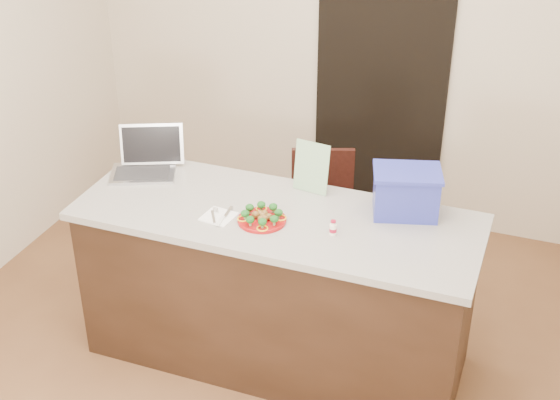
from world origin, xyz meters
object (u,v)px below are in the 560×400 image
at_px(plate, 262,220).
at_px(chair, 317,210).
at_px(laptop, 147,159).
at_px(blue_box, 406,192).
at_px(napkin, 219,217).
at_px(yogurt_bottle, 333,229).
at_px(island, 277,288).

distance_m(plate, chair, 1.00).
relative_size(laptop, blue_box, 1.08).
height_order(napkin, yogurt_bottle, yogurt_bottle).
height_order(island, chair, island).
relative_size(island, blue_box, 5.32).
bearing_deg(blue_box, island, -174.83).
height_order(laptop, blue_box, laptop).
bearing_deg(chair, yogurt_bottle, -87.37).
distance_m(blue_box, chair, 1.02).
bearing_deg(napkin, blue_box, 23.01).
relative_size(yogurt_bottle, laptop, 0.18).
bearing_deg(blue_box, laptop, 165.39).
relative_size(napkin, laptop, 0.37).
distance_m(napkin, blue_box, 0.94).
distance_m(yogurt_bottle, chair, 1.06).
xyz_separation_m(island, blue_box, (0.60, 0.23, 0.58)).
bearing_deg(chair, napkin, -122.74).
bearing_deg(yogurt_bottle, laptop, 166.49).
xyz_separation_m(plate, chair, (0.00, 0.90, -0.44)).
xyz_separation_m(island, yogurt_bottle, (0.32, -0.08, 0.49)).
xyz_separation_m(plate, napkin, (-0.22, -0.04, -0.01)).
relative_size(yogurt_bottle, blue_box, 0.20).
bearing_deg(island, blue_box, 21.33).
bearing_deg(plate, chair, 89.76).
bearing_deg(laptop, napkin, -53.21).
height_order(napkin, laptop, laptop).
bearing_deg(napkin, laptop, 150.59).
bearing_deg(chair, island, -106.75).
xyz_separation_m(yogurt_bottle, blue_box, (0.28, 0.32, 0.09)).
xyz_separation_m(plate, yogurt_bottle, (0.36, 0.01, 0.02)).
height_order(yogurt_bottle, laptop, laptop).
bearing_deg(island, plate, -113.94).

